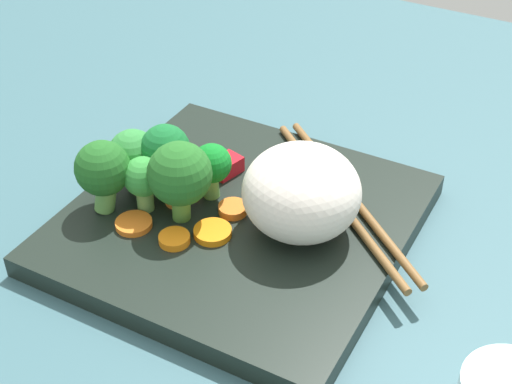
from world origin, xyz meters
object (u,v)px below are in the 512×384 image
(rice_mound, at_px, (302,192))
(broccoli_floret_2, at_px, (103,170))
(square_plate, at_px, (239,223))
(carrot_slice_0, at_px, (236,206))
(chopstick_pair, at_px, (344,197))

(rice_mound, bearing_deg, broccoli_floret_2, -160.96)
(square_plate, xyz_separation_m, carrot_slice_0, (-0.01, 0.00, 0.01))
(chopstick_pair, bearing_deg, square_plate, 80.92)
(carrot_slice_0, distance_m, chopstick_pair, 0.09)
(broccoli_floret_2, distance_m, carrot_slice_0, 0.12)
(carrot_slice_0, bearing_deg, chopstick_pair, 35.93)
(square_plate, height_order, broccoli_floret_2, broccoli_floret_2)
(square_plate, relative_size, broccoli_floret_2, 4.18)
(rice_mound, xyz_separation_m, broccoli_floret_2, (-0.16, -0.05, 0.00))
(broccoli_floret_2, bearing_deg, carrot_slice_0, 27.17)
(square_plate, height_order, chopstick_pair, chopstick_pair)
(square_plate, distance_m, broccoli_floret_2, 0.12)
(carrot_slice_0, bearing_deg, broccoli_floret_2, -152.83)
(square_plate, relative_size, rice_mound, 2.78)
(broccoli_floret_2, bearing_deg, rice_mound, 19.04)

